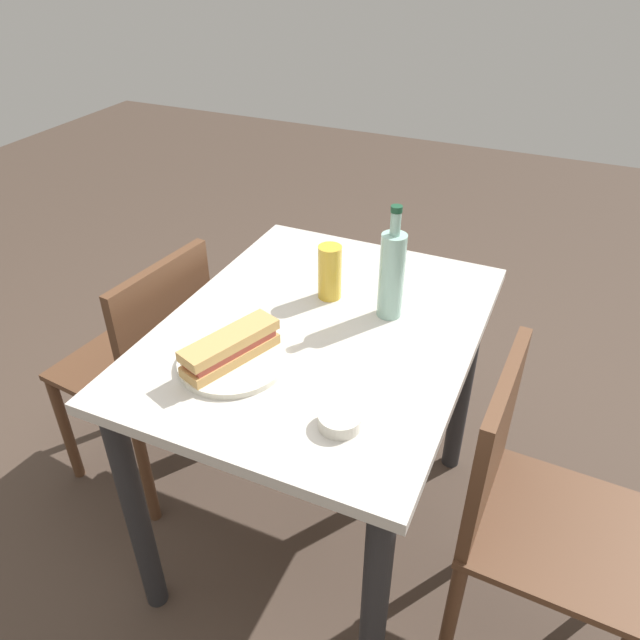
{
  "coord_description": "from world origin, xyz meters",
  "views": [
    {
      "loc": [
        -1.17,
        -0.52,
        1.66
      ],
      "look_at": [
        0.0,
        0.0,
        0.8
      ],
      "focal_mm": 34.21,
      "sensor_mm": 36.0,
      "label": 1
    }
  ],
  "objects": [
    {
      "name": "olive_bowl",
      "position": [
        -0.31,
        -0.18,
        0.79
      ],
      "size": [
        0.09,
        0.09,
        0.03
      ],
      "primitive_type": "cylinder",
      "color": "silver",
      "rests_on": "dining_table"
    },
    {
      "name": "chair_near",
      "position": [
        -0.1,
        -0.58,
        0.49
      ],
      "size": [
        0.42,
        0.42,
        0.86
      ],
      "color": "brown",
      "rests_on": "ground"
    },
    {
      "name": "chair_far",
      "position": [
        -0.01,
        0.58,
        0.49
      ],
      "size": [
        0.44,
        0.44,
        0.86
      ],
      "color": "brown",
      "rests_on": "ground"
    },
    {
      "name": "baguette_sandwich_near",
      "position": [
        -0.23,
        0.12,
        0.83
      ],
      "size": [
        0.25,
        0.15,
        0.07
      ],
      "color": "tan",
      "rests_on": "plate_near"
    },
    {
      "name": "knife_near",
      "position": [
        -0.22,
        0.18,
        0.8
      ],
      "size": [
        0.17,
        0.08,
        0.01
      ],
      "color": "silver",
      "rests_on": "plate_near"
    },
    {
      "name": "plate_near",
      "position": [
        -0.23,
        0.12,
        0.79
      ],
      "size": [
        0.25,
        0.25,
        0.01
      ],
      "primitive_type": "cylinder",
      "color": "silver",
      "rests_on": "dining_table"
    },
    {
      "name": "water_bottle",
      "position": [
        0.13,
        -0.14,
        0.9
      ],
      "size": [
        0.06,
        0.06,
        0.31
      ],
      "color": "#99C6B7",
      "rests_on": "dining_table"
    },
    {
      "name": "beer_glass",
      "position": [
        0.14,
        0.04,
        0.86
      ],
      "size": [
        0.06,
        0.06,
        0.15
      ],
      "primitive_type": "cylinder",
      "color": "gold",
      "rests_on": "dining_table"
    },
    {
      "name": "dining_table",
      "position": [
        0.0,
        0.0,
        0.64
      ],
      "size": [
        0.99,
        0.77,
        0.78
      ],
      "color": "beige",
      "rests_on": "ground"
    },
    {
      "name": "ground_plane",
      "position": [
        0.0,
        0.0,
        0.0
      ],
      "size": [
        8.0,
        8.0,
        0.0
      ],
      "primitive_type": "plane",
      "color": "#47382D"
    }
  ]
}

